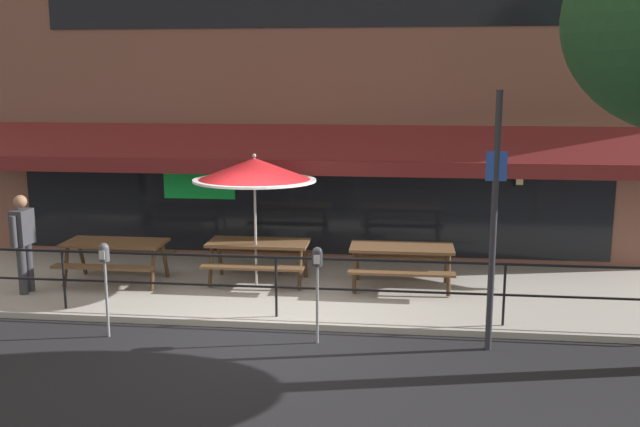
{
  "coord_description": "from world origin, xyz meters",
  "views": [
    {
      "loc": [
        1.9,
        -10.15,
        3.77
      ],
      "look_at": [
        0.53,
        1.6,
        1.5
      ],
      "focal_mm": 40.0,
      "sensor_mm": 36.0,
      "label": 1
    }
  ],
  "objects_px": {
    "picnic_table_left": "(116,250)",
    "parking_meter_far": "(317,266)",
    "picnic_table_right": "(402,255)",
    "street_sign_pole": "(494,220)",
    "parking_meter_near": "(104,261)",
    "picnic_table_centre": "(258,250)",
    "patio_umbrella_centre": "(254,171)",
    "pedestrian_walking": "(23,239)"
  },
  "relations": [
    {
      "from": "picnic_table_right",
      "to": "pedestrian_walking",
      "type": "xyz_separation_m",
      "value": [
        -6.43,
        -0.99,
        0.35
      ]
    },
    {
      "from": "picnic_table_right",
      "to": "parking_meter_far",
      "type": "distance_m",
      "value": 2.82
    },
    {
      "from": "picnic_table_right",
      "to": "parking_meter_near",
      "type": "bearing_deg",
      "value": -148.42
    },
    {
      "from": "patio_umbrella_centre",
      "to": "parking_meter_near",
      "type": "xyz_separation_m",
      "value": [
        -1.71,
        -2.46,
        -1.03
      ]
    },
    {
      "from": "picnic_table_right",
      "to": "parking_meter_far",
      "type": "height_order",
      "value": "parking_meter_far"
    },
    {
      "from": "picnic_table_centre",
      "to": "picnic_table_right",
      "type": "xyz_separation_m",
      "value": [
        2.56,
        -0.06,
        0.0
      ]
    },
    {
      "from": "pedestrian_walking",
      "to": "patio_umbrella_centre",
      "type": "bearing_deg",
      "value": 11.98
    },
    {
      "from": "patio_umbrella_centre",
      "to": "picnic_table_right",
      "type": "bearing_deg",
      "value": 3.78
    },
    {
      "from": "pedestrian_walking",
      "to": "parking_meter_far",
      "type": "distance_m",
      "value": 5.47
    },
    {
      "from": "picnic_table_right",
      "to": "parking_meter_near",
      "type": "height_order",
      "value": "parking_meter_near"
    },
    {
      "from": "picnic_table_left",
      "to": "patio_umbrella_centre",
      "type": "relative_size",
      "value": 0.76
    },
    {
      "from": "picnic_table_left",
      "to": "picnic_table_right",
      "type": "xyz_separation_m",
      "value": [
        5.13,
        0.22,
        0.0
      ]
    },
    {
      "from": "picnic_table_right",
      "to": "parking_meter_far",
      "type": "xyz_separation_m",
      "value": [
        -1.19,
        -2.52,
        0.44
      ]
    },
    {
      "from": "pedestrian_walking",
      "to": "parking_meter_near",
      "type": "bearing_deg",
      "value": -37.22
    },
    {
      "from": "parking_meter_far",
      "to": "picnic_table_right",
      "type": "bearing_deg",
      "value": 64.82
    },
    {
      "from": "picnic_table_left",
      "to": "parking_meter_near",
      "type": "bearing_deg",
      "value": -70.55
    },
    {
      "from": "picnic_table_right",
      "to": "street_sign_pole",
      "type": "xyz_separation_m",
      "value": [
        1.23,
        -2.49,
        1.15
      ]
    },
    {
      "from": "picnic_table_centre",
      "to": "patio_umbrella_centre",
      "type": "relative_size",
      "value": 0.76
    },
    {
      "from": "street_sign_pole",
      "to": "picnic_table_right",
      "type": "bearing_deg",
      "value": 116.29
    },
    {
      "from": "picnic_table_left",
      "to": "street_sign_pole",
      "type": "xyz_separation_m",
      "value": [
        6.36,
        -2.27,
        1.15
      ]
    },
    {
      "from": "picnic_table_centre",
      "to": "picnic_table_right",
      "type": "relative_size",
      "value": 1.0
    },
    {
      "from": "picnic_table_centre",
      "to": "pedestrian_walking",
      "type": "bearing_deg",
      "value": -164.82
    },
    {
      "from": "picnic_table_centre",
      "to": "picnic_table_right",
      "type": "height_order",
      "value": "same"
    },
    {
      "from": "pedestrian_walking",
      "to": "parking_meter_far",
      "type": "xyz_separation_m",
      "value": [
        5.25,
        -1.53,
        0.09
      ]
    },
    {
      "from": "pedestrian_walking",
      "to": "street_sign_pole",
      "type": "height_order",
      "value": "street_sign_pole"
    },
    {
      "from": "patio_umbrella_centre",
      "to": "parking_meter_far",
      "type": "bearing_deg",
      "value": -59.66
    },
    {
      "from": "picnic_table_left",
      "to": "street_sign_pole",
      "type": "bearing_deg",
      "value": -19.63
    },
    {
      "from": "parking_meter_far",
      "to": "picnic_table_centre",
      "type": "bearing_deg",
      "value": 118.07
    },
    {
      "from": "parking_meter_near",
      "to": "pedestrian_walking",
      "type": "bearing_deg",
      "value": 142.78
    },
    {
      "from": "street_sign_pole",
      "to": "parking_meter_near",
      "type": "bearing_deg",
      "value": -178.54
    },
    {
      "from": "picnic_table_centre",
      "to": "street_sign_pole",
      "type": "xyz_separation_m",
      "value": [
        3.79,
        -2.55,
        1.15
      ]
    },
    {
      "from": "picnic_table_left",
      "to": "parking_meter_near",
      "type": "height_order",
      "value": "parking_meter_near"
    },
    {
      "from": "picnic_table_left",
      "to": "parking_meter_far",
      "type": "relative_size",
      "value": 1.27
    },
    {
      "from": "picnic_table_left",
      "to": "picnic_table_centre",
      "type": "distance_m",
      "value": 2.58
    },
    {
      "from": "picnic_table_left",
      "to": "patio_umbrella_centre",
      "type": "bearing_deg",
      "value": 1.16
    },
    {
      "from": "parking_meter_far",
      "to": "picnic_table_left",
      "type": "bearing_deg",
      "value": 149.71
    },
    {
      "from": "patio_umbrella_centre",
      "to": "parking_meter_near",
      "type": "distance_m",
      "value": 3.17
    },
    {
      "from": "street_sign_pole",
      "to": "picnic_table_left",
      "type": "bearing_deg",
      "value": 160.37
    },
    {
      "from": "patio_umbrella_centre",
      "to": "street_sign_pole",
      "type": "relative_size",
      "value": 0.66
    },
    {
      "from": "picnic_table_right",
      "to": "picnic_table_left",
      "type": "bearing_deg",
      "value": -177.53
    },
    {
      "from": "picnic_table_left",
      "to": "parking_meter_far",
      "type": "xyz_separation_m",
      "value": [
        3.94,
        -2.3,
        0.44
      ]
    },
    {
      "from": "picnic_table_right",
      "to": "patio_umbrella_centre",
      "type": "distance_m",
      "value": 2.96
    }
  ]
}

